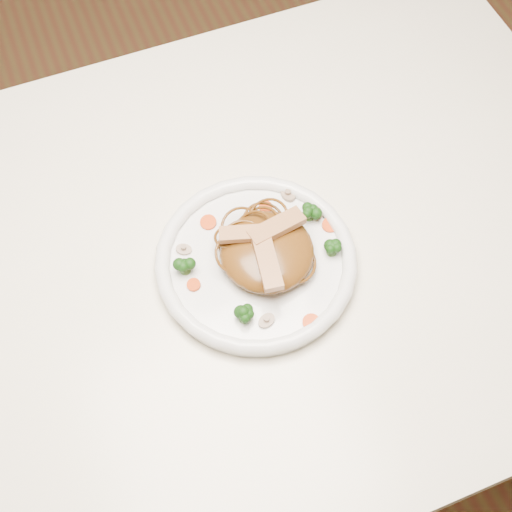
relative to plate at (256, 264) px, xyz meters
name	(u,v)px	position (x,y,z in m)	size (l,w,h in m)	color
ground	(231,418)	(-0.05, 0.04, -0.76)	(4.00, 4.00, 0.00)	brown
table	(217,288)	(-0.05, 0.04, -0.11)	(1.20, 0.80, 0.75)	white
plate	(256,264)	(0.00, 0.00, 0.00)	(0.26, 0.26, 0.02)	white
noodle_mound	(267,252)	(0.01, 0.00, 0.03)	(0.12, 0.12, 0.04)	#5C3911
chicken_a	(276,227)	(0.03, 0.01, 0.05)	(0.08, 0.02, 0.01)	tan
chicken_b	(245,234)	(-0.01, 0.02, 0.05)	(0.07, 0.02, 0.01)	tan
chicken_c	(268,263)	(0.00, -0.03, 0.05)	(0.08, 0.02, 0.01)	tan
broccoli_0	(310,211)	(0.09, 0.04, 0.02)	(0.03, 0.03, 0.03)	#17460E
broccoli_1	(185,265)	(-0.09, 0.02, 0.02)	(0.03, 0.03, 0.03)	#17460E
broccoli_2	(244,314)	(-0.04, -0.07, 0.02)	(0.02, 0.02, 0.03)	#17460E
broccoli_3	(332,247)	(0.10, -0.02, 0.02)	(0.02, 0.02, 0.03)	#17460E
carrot_0	(266,207)	(0.04, 0.07, 0.01)	(0.02, 0.02, 0.01)	red
carrot_1	(194,285)	(-0.09, 0.00, 0.01)	(0.02, 0.02, 0.01)	red
carrot_2	(330,225)	(0.11, 0.01, 0.01)	(0.02, 0.02, 0.01)	red
carrot_3	(208,222)	(-0.04, 0.08, 0.01)	(0.02, 0.02, 0.01)	red
carrot_4	(311,322)	(0.03, -0.11, 0.01)	(0.02, 0.02, 0.01)	red
mushroom_0	(266,321)	(-0.02, -0.09, 0.01)	(0.02, 0.02, 0.01)	gray
mushroom_1	(318,212)	(0.11, 0.04, 0.01)	(0.02, 0.02, 0.01)	gray
mushroom_2	(184,250)	(-0.08, 0.05, 0.01)	(0.02, 0.02, 0.01)	gray
mushroom_3	(288,194)	(0.08, 0.08, 0.01)	(0.03, 0.03, 0.01)	gray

